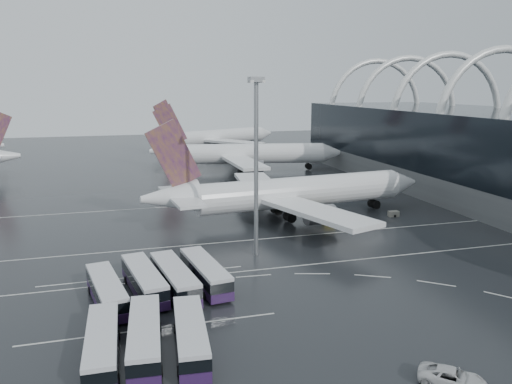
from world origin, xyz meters
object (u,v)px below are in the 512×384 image
object	(u,v)px
bus_row_far_b	(145,337)
floodlight_mast	(256,146)
bus_row_near_b	(144,280)
van_curve_a	(452,378)
airliner_gate_b	(244,154)
airliner_main	(288,194)
airliner_gate_c	(214,138)
gse_cart_belly_e	(312,200)
bus_row_far_c	(191,336)
gse_cart_belly_c	(329,220)
bus_row_near_d	(205,273)
gse_cart_belly_d	(393,214)
bus_row_near_a	(107,291)
bus_row_near_c	(175,278)
bus_row_far_a	(102,345)

from	to	relation	value
bus_row_far_b	floodlight_mast	size ratio (longest dim) A/B	0.50
bus_row_near_b	van_curve_a	bearing A→B (deg)	-147.82
bus_row_near_b	airliner_gate_b	bearing A→B (deg)	-31.92
bus_row_far_b	bus_row_near_b	bearing A→B (deg)	1.16
airliner_gate_b	airliner_main	bearing A→B (deg)	-85.06
airliner_gate_c	gse_cart_belly_e	distance (m)	97.49
bus_row_far_c	floodlight_mast	bearing A→B (deg)	-23.90
airliner_main	bus_row_far_b	xyz separation A→B (m)	(-30.67, -44.88, -3.27)
airliner_main	bus_row_far_b	distance (m)	54.46
airliner_main	gse_cart_belly_c	xyz separation A→B (m)	(6.57, -5.27, -4.44)
airliner_main	airliner_gate_c	size ratio (longest dim) A/B	1.07
bus_row_near_d	airliner_gate_c	bearing A→B (deg)	-19.70
gse_cart_belly_d	bus_row_near_a	bearing A→B (deg)	-153.54
airliner_main	bus_row_near_b	size ratio (longest dim) A/B	4.33
bus_row_near_d	bus_row_near_a	bearing A→B (deg)	93.69
bus_row_near_a	van_curve_a	bearing A→B (deg)	-141.30
bus_row_near_c	gse_cart_belly_d	bearing A→B (deg)	-69.73
airliner_main	airliner_gate_b	size ratio (longest dim) A/B	1.00
airliner_main	bus_row_near_c	bearing A→B (deg)	-136.79
bus_row_near_a	bus_row_far_c	xyz separation A→B (m)	(8.16, -13.58, -0.04)
bus_row_near_d	floodlight_mast	distance (m)	20.73
airliner_main	van_curve_a	size ratio (longest dim) A/B	10.33
airliner_main	van_curve_a	bearing A→B (deg)	-101.14
airliner_gate_c	bus_row_near_c	size ratio (longest dim) A/B	3.97
bus_row_near_c	gse_cart_belly_d	xyz separation A→B (m)	(47.22, 26.05, -1.31)
bus_row_near_a	gse_cart_belly_c	world-z (taller)	bus_row_near_a
airliner_gate_b	bus_row_far_b	world-z (taller)	airliner_gate_b
bus_row_far_c	gse_cart_belly_e	world-z (taller)	bus_row_far_c
bus_row_far_c	bus_row_far_b	bearing A→B (deg)	84.20
bus_row_near_b	gse_cart_belly_e	size ratio (longest dim) A/B	6.74
airliner_main	van_curve_a	world-z (taller)	airliner_main
airliner_gate_b	gse_cart_belly_d	size ratio (longest dim) A/B	29.04
floodlight_mast	gse_cart_belly_d	bearing A→B (deg)	24.45
gse_cart_belly_d	airliner_gate_c	bearing A→B (deg)	97.44
bus_row_near_b	bus_row_near_c	bearing A→B (deg)	-107.27
floodlight_mast	gse_cart_belly_c	xyz separation A→B (m)	(18.68, 14.31, -16.52)
bus_row_far_a	bus_row_far_c	distance (m)	8.43
airliner_gate_c	floodlight_mast	xyz separation A→B (m)	(-18.51, -128.09, 11.91)
airliner_gate_b	gse_cart_belly_d	world-z (taller)	airliner_gate_b
bus_row_near_a	bus_row_near_c	bearing A→B (deg)	-89.37
bus_row_near_b	bus_row_far_b	size ratio (longest dim) A/B	1.02
gse_cart_belly_e	bus_row_far_a	bearing A→B (deg)	-128.20
airliner_gate_b	bus_row_far_c	world-z (taller)	airliner_gate_b
airliner_gate_c	gse_cart_belly_c	world-z (taller)	airliner_gate_c
bus_row_near_b	gse_cart_belly_d	xyz separation A→B (m)	(51.01, 25.55, -1.27)
bus_row_near_b	floodlight_mast	xyz separation A→B (m)	(17.74, 10.42, 15.33)
bus_row_near_c	bus_row_near_b	bearing A→B (deg)	73.84
bus_row_near_d	gse_cart_belly_c	size ratio (longest dim) A/B	5.85
gse_cart_belly_e	van_curve_a	bearing A→B (deg)	-102.05
bus_row_near_c	bus_row_far_c	size ratio (longest dim) A/B	1.08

